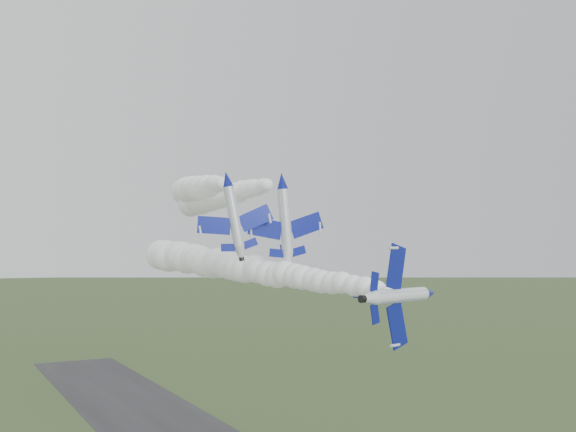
# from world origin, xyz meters

# --- Properties ---
(jet_lead) EXTENTS (4.30, 11.90, 9.95)m
(jet_lead) POSITION_xyz_m (5.06, -2.62, 29.51)
(jet_lead) COLOR white
(smoke_trail_jet_lead) EXTENTS (18.79, 54.72, 5.07)m
(smoke_trail_jet_lead) POSITION_xyz_m (-1.45, 27.13, 31.60)
(smoke_trail_jet_lead) COLOR white
(jet_pair_left) EXTENTS (9.74, 11.56, 3.26)m
(jet_pair_left) POSITION_xyz_m (-7.49, 21.26, 43.24)
(jet_pair_left) COLOR white
(smoke_trail_jet_pair_left) EXTENTS (20.94, 58.41, 5.42)m
(smoke_trail_jet_pair_left) POSITION_xyz_m (0.61, 52.26, 45.30)
(smoke_trail_jet_pair_left) COLOR white
(jet_pair_right) EXTENTS (10.76, 12.86, 3.21)m
(jet_pair_right) POSITION_xyz_m (0.30, 20.78, 43.39)
(jet_pair_right) COLOR white
(smoke_trail_jet_pair_right) EXTENTS (11.21, 58.41, 5.46)m
(smoke_trail_jet_pair_right) POSITION_xyz_m (4.63, 52.57, 44.06)
(smoke_trail_jet_pair_right) COLOR white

